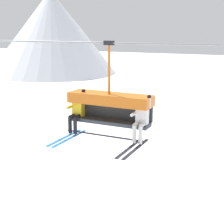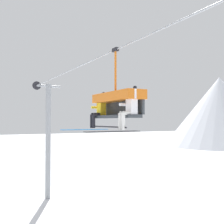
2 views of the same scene
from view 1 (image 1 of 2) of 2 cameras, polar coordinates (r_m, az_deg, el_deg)
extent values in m
cone|color=white|center=(63.61, -9.97, 12.85)|extent=(23.00, 23.00, 14.39)
cylinder|color=gray|center=(10.33, -9.26, 11.44)|extent=(20.04, 0.05, 0.05)
cube|color=#33383D|center=(9.80, -0.47, -1.60)|extent=(2.39, 0.48, 0.10)
cube|color=#33383D|center=(9.98, 0.23, 0.31)|extent=(2.39, 0.08, 0.45)
cube|color=#D16619|center=(9.70, -0.32, 2.19)|extent=(2.44, 0.68, 0.30)
cylinder|color=black|center=(9.62, -1.31, -3.95)|extent=(2.39, 0.04, 0.04)
cylinder|color=#D16619|center=(9.52, -0.49, 7.03)|extent=(0.07, 0.07, 1.36)
cube|color=black|center=(9.46, -0.50, 11.42)|extent=(0.28, 0.12, 0.12)
cube|color=yellow|center=(10.18, -5.62, 0.72)|extent=(0.32, 0.22, 0.52)
sphere|color=maroon|center=(10.10, -5.67, 2.70)|extent=(0.22, 0.22, 0.22)
ellipsoid|color=black|center=(10.02, -5.97, 2.60)|extent=(0.17, 0.04, 0.08)
cylinder|color=black|center=(10.13, -6.52, -0.64)|extent=(0.11, 0.34, 0.11)
cylinder|color=black|center=(10.04, -5.67, -0.75)|extent=(0.11, 0.34, 0.11)
cylinder|color=black|center=(10.06, -6.99, -2.18)|extent=(0.11, 0.11, 0.48)
cylinder|color=black|center=(9.97, -6.14, -2.31)|extent=(0.11, 0.11, 0.48)
cube|color=#1E6BB2|center=(9.91, -7.87, -4.22)|extent=(0.09, 1.70, 0.02)
cube|color=#1E6BB2|center=(9.81, -7.01, -4.36)|extent=(0.09, 1.70, 0.02)
cylinder|color=yellow|center=(10.14, -6.97, 0.87)|extent=(0.09, 0.30, 0.09)
cylinder|color=yellow|center=(10.01, -4.75, 2.57)|extent=(0.09, 0.09, 0.30)
sphere|color=black|center=(9.98, -4.77, 3.52)|extent=(0.11, 0.11, 0.11)
cube|color=silver|center=(9.32, 5.04, -0.49)|extent=(0.32, 0.22, 0.52)
sphere|color=silver|center=(9.24, 5.09, 1.67)|extent=(0.22, 0.22, 0.22)
ellipsoid|color=black|center=(9.14, 4.86, 1.55)|extent=(0.17, 0.04, 0.08)
cylinder|color=silver|center=(9.25, 4.13, -1.99)|extent=(0.11, 0.34, 0.11)
cylinder|color=silver|center=(9.19, 5.15, -2.11)|extent=(0.11, 0.34, 0.11)
cylinder|color=silver|center=(9.17, 3.71, -3.69)|extent=(0.11, 0.11, 0.48)
cylinder|color=silver|center=(9.11, 4.74, -3.83)|extent=(0.11, 0.11, 0.48)
cube|color=#232328|center=(9.00, 2.97, -5.97)|extent=(0.09, 1.70, 0.02)
cube|color=#232328|center=(8.94, 4.01, -6.13)|extent=(0.09, 1.70, 0.02)
cylinder|color=silver|center=(9.24, 3.63, -0.33)|extent=(0.09, 0.30, 0.09)
cylinder|color=silver|center=(9.18, 6.18, 1.51)|extent=(0.09, 0.09, 0.30)
sphere|color=black|center=(9.14, 6.21, 2.55)|extent=(0.11, 0.11, 0.11)
camera|label=2|loc=(6.17, 64.13, -20.79)|focal=45.00mm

